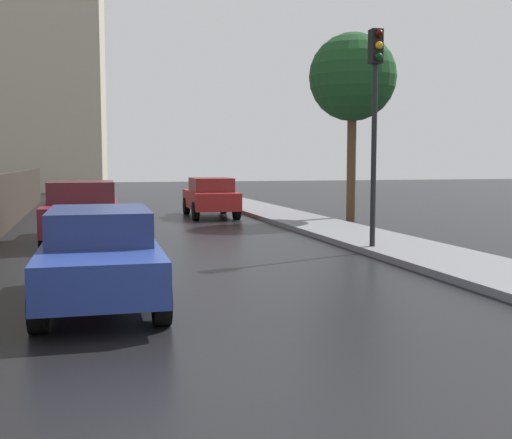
% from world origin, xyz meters
% --- Properties ---
extents(ground, '(120.00, 120.00, 0.00)m').
position_xyz_m(ground, '(0.00, 0.00, 0.00)').
color(ground, black).
extents(car_maroon_mid_road, '(1.98, 4.63, 1.56)m').
position_xyz_m(car_maroon_mid_road, '(-2.06, 12.64, 0.79)').
color(car_maroon_mid_road, maroon).
rests_on(car_maroon_mid_road, ground).
extents(car_blue_far_ahead, '(1.77, 4.05, 1.38)m').
position_xyz_m(car_blue_far_ahead, '(-1.79, 5.01, 0.74)').
color(car_blue_far_ahead, navy).
rests_on(car_blue_far_ahead, ground).
extents(car_red_behind_camera, '(1.81, 4.07, 1.46)m').
position_xyz_m(car_red_behind_camera, '(2.55, 18.86, 0.77)').
color(car_red_behind_camera, maroon).
rests_on(car_red_behind_camera, ground).
extents(traffic_light, '(0.26, 0.39, 4.85)m').
position_xyz_m(traffic_light, '(4.34, 8.76, 3.46)').
color(traffic_light, black).
rests_on(traffic_light, sidewalk_strip).
extents(street_tree_near, '(2.98, 2.98, 6.43)m').
position_xyz_m(street_tree_near, '(6.94, 15.92, 4.90)').
color(street_tree_near, '#4C3823').
rests_on(street_tree_near, ground).
extents(distant_tower, '(13.93, 8.62, 25.42)m').
position_xyz_m(distant_tower, '(-7.22, 42.68, 10.13)').
color(distant_tower, '#B2A88E').
rests_on(distant_tower, ground).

